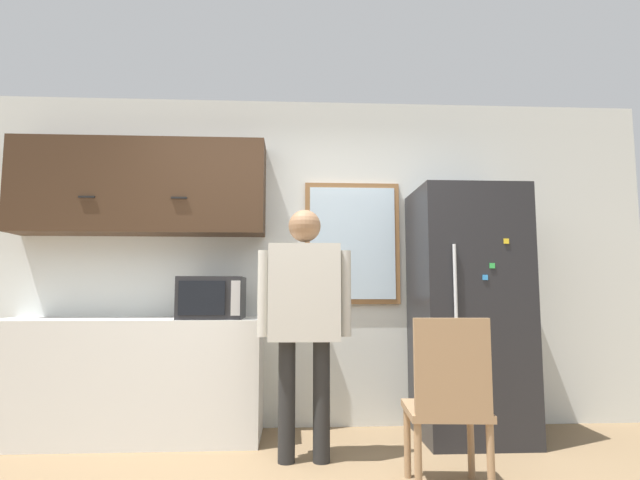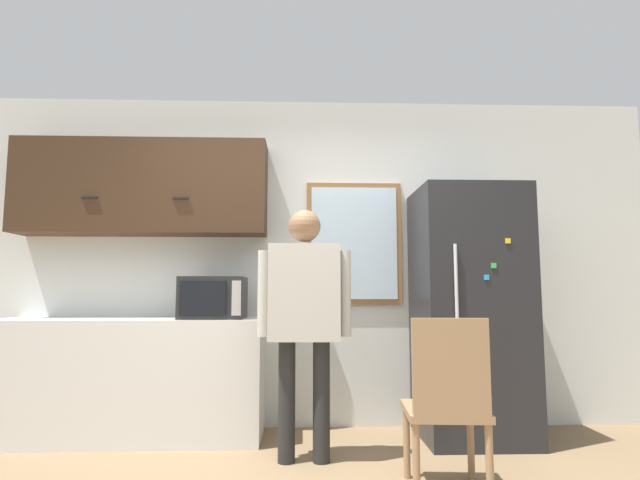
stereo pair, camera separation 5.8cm
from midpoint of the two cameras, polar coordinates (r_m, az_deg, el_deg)
The scene contains 8 objects.
back_wall at distance 4.16m, azimuth -3.50°, elevation -2.22°, with size 6.00×0.06×2.70m.
counter at distance 4.09m, azimuth -21.52°, elevation -14.53°, with size 1.97×0.57×0.88m.
upper_cabinets at distance 4.24m, azimuth -20.21°, elevation 5.66°, with size 1.97×0.34×0.75m.
microwave at distance 3.83m, azimuth -12.66°, elevation -6.46°, with size 0.47×0.39×0.31m.
person at distance 3.30m, azimuth -2.30°, elevation -7.47°, with size 0.62×0.23×1.62m.
refrigerator at distance 3.98m, azimuth 16.12°, elevation -7.83°, with size 0.77×0.74×1.86m.
chair at distance 2.89m, azimuth 13.88°, elevation -17.09°, with size 0.46×0.46×0.94m.
window at distance 4.16m, azimuth 3.32°, elevation -0.35°, with size 0.79×0.05×1.01m.
Camera 1 is at (0.01, -2.31, 1.07)m, focal length 28.00 mm.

